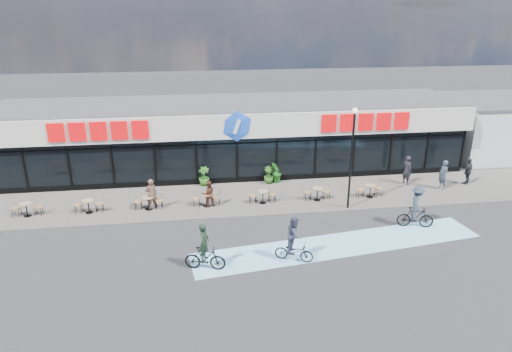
# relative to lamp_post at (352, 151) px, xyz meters

# --- Properties ---
(ground) EXTENTS (120.00, 120.00, 0.00)m
(ground) POSITION_rel_lamp_post_xyz_m (-5.66, -2.30, -3.39)
(ground) COLOR #28282B
(ground) RESTS_ON ground
(sidewalk) EXTENTS (44.00, 5.00, 0.10)m
(sidewalk) POSITION_rel_lamp_post_xyz_m (-5.66, 2.20, -3.34)
(sidewalk) COLOR #5B5650
(sidewalk) RESTS_ON ground
(bike_lane) EXTENTS (14.17, 4.13, 0.01)m
(bike_lane) POSITION_rel_lamp_post_xyz_m (-1.66, -3.80, -3.38)
(bike_lane) COLOR #7DC4EC
(bike_lane) RESTS_ON ground
(building) EXTENTS (30.60, 6.57, 4.75)m
(building) POSITION_rel_lamp_post_xyz_m (-5.66, 7.63, -1.05)
(building) COLOR black
(building) RESTS_ON ground
(neighbour_building) EXTENTS (9.20, 7.20, 4.11)m
(neighbour_building) POSITION_rel_lamp_post_xyz_m (14.84, 8.70, -1.33)
(neighbour_building) COLOR silver
(neighbour_building) RESTS_ON ground
(lamp_post) EXTENTS (0.28, 0.28, 5.59)m
(lamp_post) POSITION_rel_lamp_post_xyz_m (0.00, 0.00, 0.00)
(lamp_post) COLOR black
(lamp_post) RESTS_ON sidewalk
(bistro_set_0) EXTENTS (1.54, 0.62, 0.90)m
(bistro_set_0) POSITION_rel_lamp_post_xyz_m (-17.17, 1.36, -2.83)
(bistro_set_0) COLOR tan
(bistro_set_0) RESTS_ON sidewalk
(bistro_set_1) EXTENTS (1.54, 0.62, 0.90)m
(bistro_set_1) POSITION_rel_lamp_post_xyz_m (-14.02, 1.36, -2.83)
(bistro_set_1) COLOR tan
(bistro_set_1) RESTS_ON sidewalk
(bistro_set_2) EXTENTS (1.54, 0.62, 0.90)m
(bistro_set_2) POSITION_rel_lamp_post_xyz_m (-10.86, 1.36, -2.83)
(bistro_set_2) COLOR tan
(bistro_set_2) RESTS_ON sidewalk
(bistro_set_3) EXTENTS (1.54, 0.62, 0.90)m
(bistro_set_3) POSITION_rel_lamp_post_xyz_m (-7.71, 1.36, -2.83)
(bistro_set_3) COLOR tan
(bistro_set_3) RESTS_ON sidewalk
(bistro_set_4) EXTENTS (1.54, 0.62, 0.90)m
(bistro_set_4) POSITION_rel_lamp_post_xyz_m (-4.55, 1.36, -2.83)
(bistro_set_4) COLOR tan
(bistro_set_4) RESTS_ON sidewalk
(bistro_set_5) EXTENTS (1.54, 0.62, 0.90)m
(bistro_set_5) POSITION_rel_lamp_post_xyz_m (-1.40, 1.36, -2.83)
(bistro_set_5) COLOR tan
(bistro_set_5) RESTS_ON sidewalk
(bistro_set_6) EXTENTS (1.54, 0.62, 0.90)m
(bistro_set_6) POSITION_rel_lamp_post_xyz_m (1.76, 1.36, -2.83)
(bistro_set_6) COLOR tan
(bistro_set_6) RESTS_ON sidewalk
(potted_plant_left) EXTENTS (0.81, 0.81, 1.18)m
(potted_plant_left) POSITION_rel_lamp_post_xyz_m (-7.75, 4.44, -2.70)
(potted_plant_left) COLOR #255819
(potted_plant_left) RESTS_ON sidewalk
(potted_plant_mid) EXTENTS (0.71, 0.84, 1.37)m
(potted_plant_mid) POSITION_rel_lamp_post_xyz_m (-3.23, 4.29, -2.61)
(potted_plant_mid) COLOR #21661D
(potted_plant_mid) RESTS_ON sidewalk
(potted_plant_right) EXTENTS (0.74, 0.74, 1.08)m
(potted_plant_right) POSITION_rel_lamp_post_xyz_m (-3.73, 4.26, -2.75)
(potted_plant_right) COLOR #275317
(potted_plant_right) RESTS_ON sidewalk
(patron_left) EXTENTS (0.74, 0.61, 1.74)m
(patron_left) POSITION_rel_lamp_post_xyz_m (-10.68, 1.32, -2.42)
(patron_left) COLOR brown
(patron_left) RESTS_ON sidewalk
(patron_right) EXTENTS (0.80, 0.66, 1.50)m
(patron_right) POSITION_rel_lamp_post_xyz_m (-7.59, 1.26, -2.54)
(patron_right) COLOR #502A1C
(patron_right) RESTS_ON sidewalk
(pedestrian_a) EXTENTS (0.56, 0.73, 1.80)m
(pedestrian_a) POSITION_rel_lamp_post_xyz_m (6.55, 1.90, -2.39)
(pedestrian_a) COLOR #313F4D
(pedestrian_a) RESTS_ON sidewalk
(pedestrian_b) EXTENTS (0.65, 0.78, 1.83)m
(pedestrian_b) POSITION_rel_lamp_post_xyz_m (4.77, 3.01, -2.38)
(pedestrian_b) COLOR black
(pedestrian_b) RESTS_ON sidewalk
(pedestrian_c) EXTENTS (1.04, 0.88, 1.67)m
(pedestrian_c) POSITION_rel_lamp_post_xyz_m (8.51, 2.46, -2.45)
(pedestrian_c) COLOR #22232A
(pedestrian_c) RESTS_ON sidewalk
(cyclist_a) EXTENTS (1.81, 1.22, 2.12)m
(cyclist_a) POSITION_rel_lamp_post_xyz_m (-4.09, -4.87, -2.54)
(cyclist_a) COLOR black
(cyclist_a) RESTS_ON ground
(cyclist_b) EXTENTS (1.88, 1.27, 2.22)m
(cyclist_b) POSITION_rel_lamp_post_xyz_m (2.69, -2.50, -2.40)
(cyclist_b) COLOR black
(cyclist_b) RESTS_ON ground
(cyclist_c) EXTENTS (1.85, 0.93, 2.14)m
(cyclist_c) POSITION_rel_lamp_post_xyz_m (-7.99, -5.04, -2.62)
(cyclist_c) COLOR black
(cyclist_c) RESTS_ON ground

